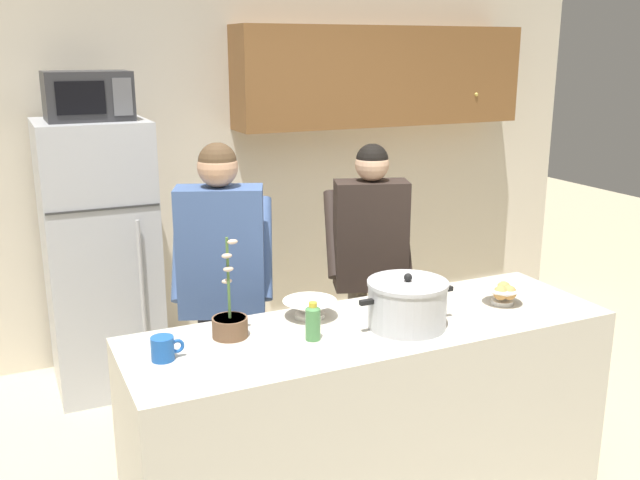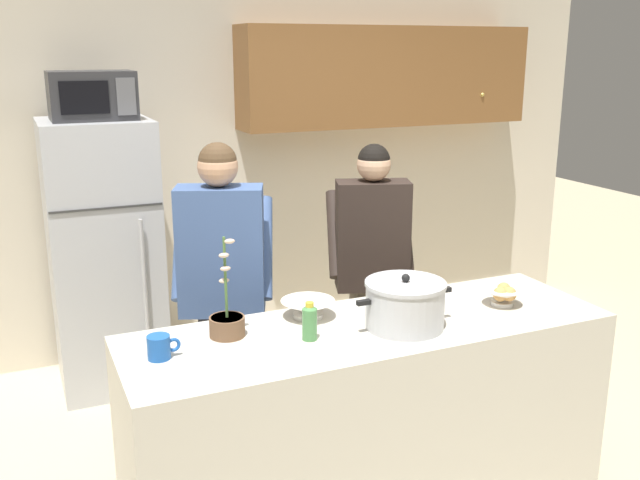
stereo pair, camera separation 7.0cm
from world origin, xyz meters
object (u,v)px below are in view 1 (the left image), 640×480
at_px(potted_orchid, 230,322).
at_px(refrigerator, 101,257).
at_px(bottle_near_edge, 313,321).
at_px(coffee_mug, 163,348).
at_px(person_near_pot, 222,268).
at_px(cooking_pot, 407,304).
at_px(bread_bowl, 503,294).
at_px(microwave, 88,96).
at_px(person_by_sink, 370,251).
at_px(empty_bowl, 310,308).

bearing_deg(potted_orchid, refrigerator, 99.43).
bearing_deg(bottle_near_edge, refrigerator, 107.27).
distance_m(coffee_mug, bottle_near_edge, 0.61).
xyz_separation_m(person_near_pot, cooking_pot, (0.59, -0.79, -0.01)).
distance_m(refrigerator, bread_bowl, 2.45).
distance_m(person_near_pot, cooking_pot, 0.98).
bearing_deg(coffee_mug, refrigerator, 89.35).
xyz_separation_m(microwave, person_near_pot, (0.43, -1.11, -0.79)).
relative_size(microwave, person_by_sink, 0.30).
height_order(coffee_mug, potted_orchid, potted_orchid).
bearing_deg(cooking_pot, coffee_mug, 174.41).
bearing_deg(cooking_pot, person_by_sink, 70.62).
bearing_deg(person_near_pot, potted_orchid, -104.15).
relative_size(cooking_pot, potted_orchid, 1.07).
relative_size(microwave, cooking_pot, 1.04).
bearing_deg(person_near_pot, microwave, 111.09).
relative_size(person_by_sink, bread_bowl, 8.35).
relative_size(person_by_sink, empty_bowl, 6.52).
height_order(microwave, bottle_near_edge, microwave).
distance_m(cooking_pot, potted_orchid, 0.76).
xyz_separation_m(coffee_mug, potted_orchid, (0.31, 0.11, 0.02)).
xyz_separation_m(microwave, empty_bowl, (0.68, -1.63, -0.86)).
distance_m(cooking_pot, coffee_mug, 1.04).
relative_size(bottle_near_edge, potted_orchid, 0.38).
bearing_deg(person_by_sink, empty_bowl, -135.87).
relative_size(person_by_sink, bottle_near_edge, 9.67).
distance_m(person_by_sink, bottle_near_edge, 1.15).
height_order(microwave, coffee_mug, microwave).
bearing_deg(potted_orchid, coffee_mug, -159.92).
xyz_separation_m(refrigerator, person_near_pot, (0.43, -1.14, 0.20)).
relative_size(refrigerator, person_by_sink, 1.06).
bearing_deg(cooking_pot, microwave, 118.08).
bearing_deg(refrigerator, bread_bowl, -49.99).
distance_m(refrigerator, empty_bowl, 1.79).
relative_size(person_near_pot, bread_bowl, 8.72).
bearing_deg(potted_orchid, empty_bowl, 8.87).
bearing_deg(coffee_mug, empty_bowl, 13.91).
relative_size(person_near_pot, coffee_mug, 12.68).
bearing_deg(person_by_sink, bottle_near_edge, -130.61).
height_order(refrigerator, microwave, microwave).
bearing_deg(microwave, bread_bowl, -49.66).
bearing_deg(person_by_sink, person_near_pot, -172.15).
distance_m(refrigerator, microwave, 0.98).
xyz_separation_m(coffee_mug, bread_bowl, (1.60, -0.05, 0.00)).
bearing_deg(microwave, refrigerator, 90.07).
relative_size(cooking_pot, bread_bowl, 2.41).
bearing_deg(bread_bowl, refrigerator, 130.01).
height_order(microwave, empty_bowl, microwave).
distance_m(refrigerator, cooking_pot, 2.18).
bearing_deg(person_near_pot, cooking_pot, -53.43).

